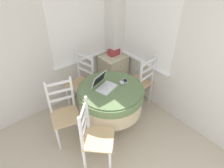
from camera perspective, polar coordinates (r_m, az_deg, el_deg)
corner_room_shell at (r=2.75m, az=3.58°, el=7.37°), size 4.27×5.06×2.55m
round_dining_table at (r=3.16m, az=-0.38°, el=-3.81°), size 1.03×1.03×0.75m
laptop at (r=3.04m, az=-2.31°, el=-0.21°), size 0.38×0.36×0.22m
computer_mouse at (r=3.13m, az=2.77°, el=0.40°), size 0.06×0.10×0.05m
cell_phone at (r=3.20m, az=3.81°, el=0.92°), size 0.10×0.13×0.01m
dining_chair_near_back_window at (r=3.67m, az=-8.63°, el=0.45°), size 0.48×0.49×1.03m
dining_chair_near_right_window at (r=3.66m, az=8.06°, el=0.33°), size 0.44×0.43×1.03m
dining_chair_camera_near at (r=2.73m, az=-4.84°, el=-15.04°), size 0.57×0.57×1.03m
dining_chair_left_flank at (r=3.10m, az=-13.36°, el=-8.22°), size 0.50×0.49×1.03m
corner_cabinet at (r=4.13m, az=0.33°, el=3.51°), size 0.50×0.46×0.74m
storage_box at (r=3.95m, az=0.50°, el=9.16°), size 0.22×0.14×0.12m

